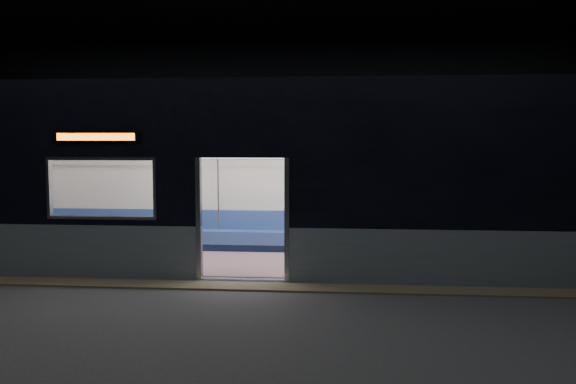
# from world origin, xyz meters

# --- Properties ---
(station_floor) EXTENTS (24.00, 14.00, 0.01)m
(station_floor) POSITION_xyz_m (0.00, 0.00, -0.01)
(station_floor) COLOR #47494C
(station_floor) RESTS_ON ground
(station_envelope) EXTENTS (24.00, 14.00, 5.00)m
(station_envelope) POSITION_xyz_m (0.00, 0.00, 3.66)
(station_envelope) COLOR black
(station_envelope) RESTS_ON station_floor
(tactile_strip) EXTENTS (22.80, 0.50, 0.03)m
(tactile_strip) POSITION_xyz_m (0.00, 0.55, 0.01)
(tactile_strip) COLOR #8C7F59
(tactile_strip) RESTS_ON station_floor
(metro_car) EXTENTS (18.00, 3.04, 3.35)m
(metro_car) POSITION_xyz_m (-0.00, 2.54, 1.85)
(metro_car) COLOR #8E9BA9
(metro_car) RESTS_ON station_floor
(passenger) EXTENTS (0.40, 0.68, 1.35)m
(passenger) POSITION_xyz_m (2.01, 3.55, 0.79)
(passenger) COLOR black
(passenger) RESTS_ON metro_car
(handbag) EXTENTS (0.34, 0.31, 0.14)m
(handbag) POSITION_xyz_m (2.02, 3.33, 0.68)
(handbag) COLOR black
(handbag) RESTS_ON passenger
(transit_map) EXTENTS (0.94, 0.03, 0.61)m
(transit_map) POSITION_xyz_m (4.26, 3.85, 1.46)
(transit_map) COLOR white
(transit_map) RESTS_ON metro_car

